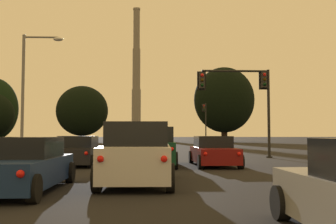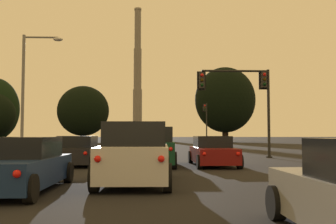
% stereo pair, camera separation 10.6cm
% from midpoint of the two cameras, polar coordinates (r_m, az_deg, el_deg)
% --- Properties ---
extents(sedan_left_lane_second, '(2.00, 4.71, 1.43)m').
position_cam_midpoint_polar(sedan_left_lane_second, '(11.22, -20.40, -7.30)').
color(sedan_left_lane_second, navy).
rests_on(sedan_left_lane_second, ground_plane).
extents(hatchback_left_lane_front, '(2.04, 4.16, 1.44)m').
position_cam_midpoint_polar(hatchback_left_lane_front, '(19.59, -12.59, -5.67)').
color(hatchback_left_lane_front, black).
rests_on(hatchback_left_lane_front, ground_plane).
extents(suv_center_lane_second, '(2.24, 4.95, 1.86)m').
position_cam_midpoint_polar(suv_center_lane_second, '(12.18, -4.39, -6.09)').
color(suv_center_lane_second, silver).
rests_on(suv_center_lane_second, ground_plane).
extents(sedan_right_lane_front, '(1.98, 4.71, 1.43)m').
position_cam_midpoint_polar(sedan_right_lane_front, '(19.22, 6.64, -5.76)').
color(sedan_right_lane_front, maroon).
rests_on(sedan_right_lane_front, ground_plane).
extents(suv_center_lane_front, '(2.23, 4.95, 1.86)m').
position_cam_midpoint_polar(suv_center_lane_front, '(19.00, -1.95, -5.12)').
color(suv_center_lane_front, '#0F3823').
rests_on(suv_center_lane_front, ground_plane).
extents(traffic_light_far_right, '(0.78, 0.50, 6.20)m').
position_cam_midpoint_polar(traffic_light_far_right, '(58.53, 5.54, -0.82)').
color(traffic_light_far_right, black).
rests_on(traffic_light_far_right, ground_plane).
extents(traffic_light_overhead_right, '(4.88, 0.50, 5.78)m').
position_cam_midpoint_polar(traffic_light_overhead_right, '(26.22, 11.20, 3.10)').
color(traffic_light_overhead_right, black).
rests_on(traffic_light_overhead_right, ground_plane).
extents(street_lamp, '(2.66, 0.36, 8.14)m').
position_cam_midpoint_polar(street_lamp, '(27.60, -19.40, 4.11)').
color(street_lamp, slate).
rests_on(street_lamp, ground_plane).
extents(smokestack, '(5.66, 5.66, 51.93)m').
position_cam_midpoint_polar(smokestack, '(155.36, -4.43, 3.63)').
color(smokestack, slate).
rests_on(smokestack, ground_plane).
extents(treeline_center_left, '(12.95, 11.65, 16.06)m').
position_cam_midpoint_polar(treeline_center_left, '(85.23, 8.31, 1.75)').
color(treeline_center_left, black).
rests_on(treeline_center_left, ground_plane).
extents(treeline_right_mid, '(10.84, 9.75, 11.86)m').
position_cam_midpoint_polar(treeline_right_mid, '(84.80, -12.17, 0.15)').
color(treeline_right_mid, black).
rests_on(treeline_right_mid, ground_plane).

